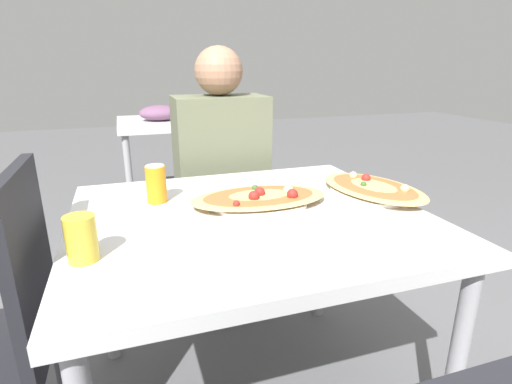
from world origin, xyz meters
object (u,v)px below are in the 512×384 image
object	(u,v)px
drink_glass	(81,238)
chair_far_seated	(217,197)
dining_table	(250,236)
pizza_second	(373,189)
person_seated	(222,161)
pizza_main	(260,198)
soda_can	(156,184)

from	to	relation	value
drink_glass	chair_far_seated	bearing A→B (deg)	60.89
dining_table	pizza_second	world-z (taller)	pizza_second
person_seated	pizza_second	distance (m)	0.75
dining_table	drink_glass	distance (m)	0.51
pizza_main	soda_can	distance (m)	0.34
pizza_main	drink_glass	world-z (taller)	drink_glass
person_seated	pizza_main	bearing A→B (deg)	87.97
chair_far_seated	drink_glass	xyz separation A→B (m)	(-0.54, -0.97, 0.27)
dining_table	soda_can	bearing A→B (deg)	142.51
chair_far_seated	pizza_second	xyz separation A→B (m)	(0.39, -0.76, 0.23)
pizza_second	soda_can	bearing A→B (deg)	167.87
dining_table	drink_glass	size ratio (longest dim) A/B	9.56
pizza_main	pizza_second	world-z (taller)	pizza_main
dining_table	pizza_main	size ratio (longest dim) A/B	2.31
dining_table	person_seated	distance (m)	0.69
soda_can	drink_glass	distance (m)	0.42
chair_far_seated	pizza_main	distance (m)	0.77
dining_table	chair_far_seated	bearing A→B (deg)	84.49
dining_table	pizza_second	size ratio (longest dim) A/B	2.29
chair_far_seated	drink_glass	world-z (taller)	chair_far_seated
pizza_second	person_seated	bearing A→B (deg)	121.42
chair_far_seated	soda_can	world-z (taller)	chair_far_seated
chair_far_seated	pizza_main	world-z (taller)	chair_far_seated
pizza_main	drink_glass	size ratio (longest dim) A/B	4.14
person_seated	soda_can	size ratio (longest dim) A/B	10.00
soda_can	chair_far_seated	bearing A→B (deg)	60.70
person_seated	pizza_second	bearing A→B (deg)	121.42
chair_far_seated	soda_can	bearing A→B (deg)	60.70
dining_table	chair_far_seated	xyz separation A→B (m)	(0.08, 0.80, -0.14)
person_seated	pizza_main	size ratio (longest dim) A/B	2.73
pizza_main	pizza_second	bearing A→B (deg)	-3.51
pizza_second	chair_far_seated	bearing A→B (deg)	117.31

